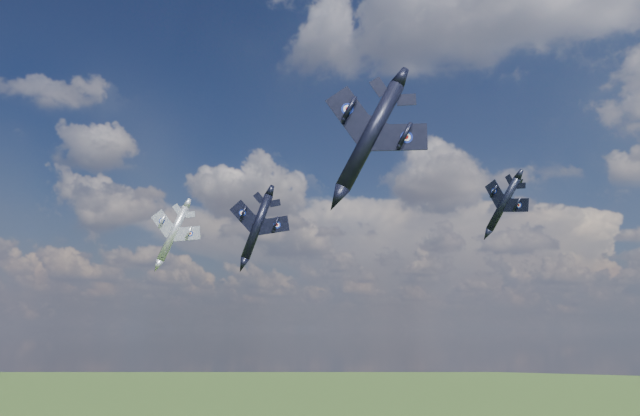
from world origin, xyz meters
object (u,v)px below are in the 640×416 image
at_px(jet_right_navy, 370,136).
at_px(jet_left_silver, 173,234).
at_px(jet_lead_navy, 257,227).
at_px(jet_high_navy, 503,204).

height_order(jet_right_navy, jet_left_silver, jet_right_navy).
relative_size(jet_lead_navy, jet_right_navy, 0.95).
relative_size(jet_right_navy, jet_high_navy, 1.14).
bearing_deg(jet_lead_navy, jet_high_navy, 12.14).
distance_m(jet_right_navy, jet_left_silver, 56.74).
relative_size(jet_lead_navy, jet_high_navy, 1.08).
xyz_separation_m(jet_right_navy, jet_high_navy, (4.67, 50.51, 2.89)).
distance_m(jet_lead_navy, jet_left_silver, 18.59).
distance_m(jet_right_navy, jet_high_navy, 50.81).
xyz_separation_m(jet_lead_navy, jet_left_silver, (-18.11, 4.15, 0.66)).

